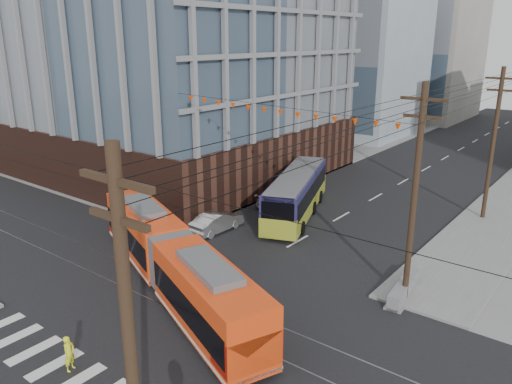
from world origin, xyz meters
TOP-DOWN VIEW (x-y plane):
  - ground at (0.00, 0.00)m, footprint 160.00×160.00m
  - office_building at (-22.00, 23.00)m, footprint 30.00×25.00m
  - bg_bldg_nw_near at (-17.00, 52.00)m, footprint 18.00×16.00m
  - bg_bldg_nw_far at (-14.00, 72.00)m, footprint 16.00×18.00m
  - utility_pole_near at (8.50, -6.00)m, footprint 0.30×0.30m
  - streetcar at (-1.51, 4.37)m, footprint 17.25×9.18m
  - city_bus at (-2.97, 18.35)m, footprint 6.58×11.82m
  - parked_car_silver at (-5.45, 12.14)m, footprint 1.57×4.23m
  - parked_car_white at (-5.17, 19.29)m, footprint 2.31×4.43m
  - parked_car_grey at (-5.99, 25.33)m, footprint 2.97×4.55m
  - pedestrian at (0.00, -2.75)m, footprint 0.53×0.65m
  - jersey_barrier at (8.30, 11.35)m, footprint 1.30×4.01m

SIDE VIEW (x-z plane):
  - ground at x=0.00m, z-range 0.00..0.00m
  - jersey_barrier at x=8.30m, z-range 0.00..0.79m
  - parked_car_grey at x=-5.99m, z-range 0.00..1.16m
  - parked_car_white at x=-5.17m, z-range 0.00..1.23m
  - parked_car_silver at x=-5.45m, z-range 0.00..1.38m
  - pedestrian at x=0.00m, z-range 0.00..1.53m
  - city_bus at x=-2.97m, z-range 0.00..3.31m
  - streetcar at x=-1.51m, z-range 0.00..3.41m
  - utility_pole_near at x=8.50m, z-range 0.00..11.00m
  - bg_bldg_nw_near at x=-17.00m, z-range 0.00..18.00m
  - bg_bldg_nw_far at x=-14.00m, z-range 0.00..20.00m
  - office_building at x=-22.00m, z-range 0.00..28.60m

